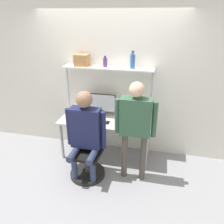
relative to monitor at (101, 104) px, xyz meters
The scene contains 13 objects.
ground_plane 1.09m from the monitor, 75.48° to the right, with size 12.00×12.00×0.00m, color gray.
wall_back 0.46m from the monitor, 54.88° to the left, with size 8.00×0.06×2.70m.
desk 0.37m from the monitor, 51.50° to the right, with size 1.60×0.65×0.73m.
shelf_unit 0.43m from the monitor, ahead, with size 1.52×0.26×1.61m.
monitor is the anchor object (origin of this frame).
laptop 0.34m from the monitor, 96.46° to the right, with size 0.31×0.21×0.21m.
cell_phone 0.41m from the monitor, 55.84° to the right, with size 0.07×0.15×0.01m.
office_chair 1.00m from the monitor, 91.83° to the right, with size 0.56×0.56×0.90m.
person_seated 0.79m from the monitor, 91.88° to the right, with size 0.62×0.48×1.43m.
person_standing 0.97m from the monitor, 43.36° to the right, with size 0.61×0.21×1.59m.
bottle_purple 0.74m from the monitor, 10.81° to the left, with size 0.07×0.07×0.18m.
bottle_blue 0.94m from the monitor, ahead, with size 0.08×0.08×0.28m.
storage_box 0.82m from the monitor, behind, with size 0.23×0.19×0.19m.
Camera 1 is at (0.87, -2.97, 2.40)m, focal length 35.00 mm.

